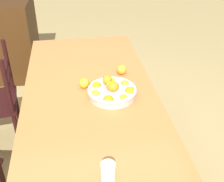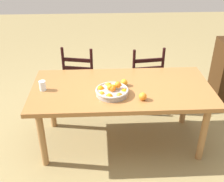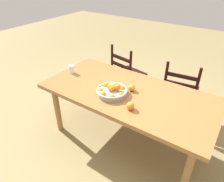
% 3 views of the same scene
% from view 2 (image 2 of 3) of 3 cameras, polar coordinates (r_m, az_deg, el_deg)
% --- Properties ---
extents(ground_plane, '(12.00, 12.00, 0.00)m').
position_cam_2_polar(ground_plane, '(3.31, 1.82, -10.22)').
color(ground_plane, olive).
extents(dining_table, '(1.90, 0.92, 0.72)m').
position_cam_2_polar(dining_table, '(2.94, 2.02, -0.51)').
color(dining_table, '#986333').
rests_on(dining_table, ground).
extents(chair_near_window, '(0.49, 0.49, 0.90)m').
position_cam_2_polar(chair_near_window, '(3.76, 6.66, 2.77)').
color(chair_near_window, black).
rests_on(chair_near_window, ground).
extents(chair_by_cabinet, '(0.50, 0.50, 0.91)m').
position_cam_2_polar(chair_by_cabinet, '(3.75, -6.40, 2.71)').
color(chair_by_cabinet, black).
rests_on(chair_by_cabinet, ground).
extents(fruit_bowl, '(0.33, 0.33, 0.13)m').
position_cam_2_polar(fruit_bowl, '(2.75, -0.01, 0.04)').
color(fruit_bowl, '#A49C94').
rests_on(fruit_bowl, dining_table).
extents(orange_loose_0, '(0.07, 0.07, 0.07)m').
position_cam_2_polar(orange_loose_0, '(2.92, 2.53, 1.77)').
color(orange_loose_0, orange).
rests_on(orange_loose_0, dining_table).
extents(orange_loose_1, '(0.08, 0.08, 0.08)m').
position_cam_2_polar(orange_loose_1, '(2.68, 6.41, -1.13)').
color(orange_loose_1, orange).
rests_on(orange_loose_1, dining_table).
extents(drinking_glass, '(0.07, 0.07, 0.10)m').
position_cam_2_polar(drinking_glass, '(2.91, -14.22, 1.08)').
color(drinking_glass, silver).
rests_on(drinking_glass, dining_table).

